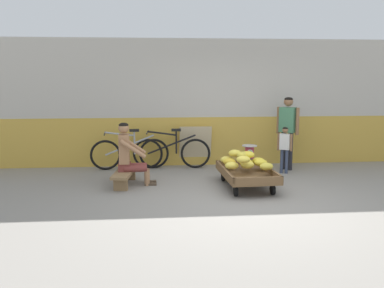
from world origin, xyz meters
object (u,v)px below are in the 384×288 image
Objects in this scene: low_bench at (125,174)px; bicycle_far_left at (171,152)px; weighing_scale at (249,152)px; bicycle_near_left at (130,153)px; banana_cart at (247,174)px; plastic_crate at (249,167)px; customer_child at (285,145)px; sign_board at (195,146)px; customer_adult at (288,125)px; vendor_seated at (129,154)px.

bicycle_far_left reaches higher than low_bench.
bicycle_near_left is (-2.42, 0.68, -0.10)m from weighing_scale.
bicycle_near_left is (0.02, 1.30, 0.15)m from low_bench.
banana_cart is at bearing -53.15° from bicycle_far_left.
bicycle_near_left is (-2.15, 1.68, 0.11)m from banana_cart.
plastic_crate is 1.70m from bicycle_far_left.
plastic_crate is 0.22× the size of bicycle_near_left.
plastic_crate is at bearing -178.34° from customer_child.
sign_board is 2.03m from customer_adult.
customer_adult reaches higher than banana_cart.
low_bench is 3.76× the size of weighing_scale.
bicycle_near_left is 0.89m from bicycle_far_left.
banana_cart is 0.89× the size of bicycle_near_left.
bicycle_near_left reaches higher than plastic_crate.
sign_board is (0.54, 0.24, 0.09)m from bicycle_far_left.
weighing_scale is 1.69m from bicycle_far_left.
bicycle_near_left is at bearing 93.16° from vendor_seated.
bicycle_far_left is at bearing 0.52° from bicycle_near_left.
bicycle_near_left is 1.00× the size of bicycle_far_left.
vendor_seated is at bearing -86.84° from bicycle_near_left.
sign_board is (-1.00, 0.93, 0.29)m from plastic_crate.
customer_child is at bearing 45.54° from banana_cart.
banana_cart is 4.10× the size of plastic_crate.
plastic_crate is 0.24× the size of customer_adult.
sign_board is 0.93× the size of customer_child.
weighing_scale is at bearing -158.13° from customer_adult.
weighing_scale is 1.07m from customer_adult.
bicycle_near_left is at bearing 164.36° from plastic_crate.
low_bench is 0.38m from vendor_seated.
bicycle_far_left is 1.75× the size of customer_child.
customer_child reaches higher than bicycle_near_left.
vendor_seated is at bearing -165.25° from weighing_scale.
customer_adult reaches higher than bicycle_far_left.
vendor_seated is at bearing -168.23° from customer_child.
customer_adult is (0.88, 0.35, 0.50)m from weighing_scale.
customer_adult is (1.88, -0.57, 0.51)m from sign_board.
bicycle_near_left is at bearing 89.29° from low_bench.
plastic_crate is 1.39m from sign_board.
weighing_scale is 0.74m from customer_child.
vendor_seated reaches higher than sign_board.
banana_cart is at bearing -9.87° from low_bench.
customer_adult is (0.88, 0.35, 0.80)m from plastic_crate.
customer_adult is at bearing 49.46° from banana_cart.
bicycle_near_left is (-2.42, 0.68, 0.20)m from plastic_crate.
plastic_crate is at bearing -15.64° from bicycle_near_left.
bicycle_far_left is at bearing -155.96° from sign_board.
low_bench is at bearing -163.63° from customer_adult.
customer_child is (3.15, -0.66, 0.23)m from bicycle_near_left.
sign_board is at bearing 152.37° from customer_child.
plastic_crate is 0.30m from weighing_scale.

